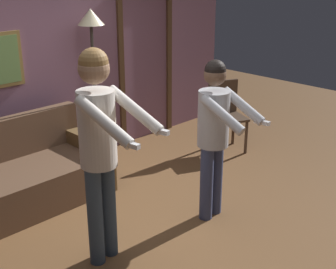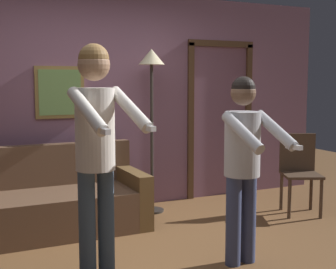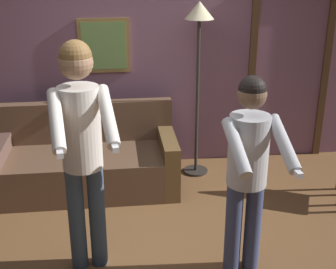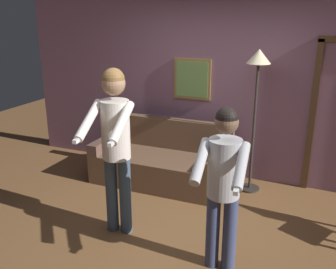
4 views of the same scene
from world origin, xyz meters
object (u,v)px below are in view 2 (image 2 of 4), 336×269
Objects in this scene: torchiere_lamp at (152,80)px; dining_chair_distant at (299,168)px; person_standing_right at (243,154)px; person_standing_left at (96,138)px; couch at (52,205)px.

torchiere_lamp reaches higher than dining_chair_distant.
torchiere_lamp is 1.21× the size of person_standing_right.
person_standing_right is at bearing -8.61° from person_standing_left.
torchiere_lamp is at bearing 54.57° from person_standing_left.
dining_chair_distant is at bearing -10.73° from couch.
torchiere_lamp reaches higher than couch.
person_standing_right is (0.06, -1.80, -0.62)m from torchiere_lamp.
torchiere_lamp is 1.05× the size of person_standing_left.
couch is at bearing 169.27° from dining_chair_distant.
couch is 2.85m from dining_chair_distant.
person_standing_right is at bearing -88.25° from torchiere_lamp.
torchiere_lamp is 1.91m from person_standing_right.
couch is 2.14m from person_standing_right.
dining_chair_distant is at bearing 34.52° from person_standing_right.
dining_chair_distant is at bearing -26.02° from torchiere_lamp.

